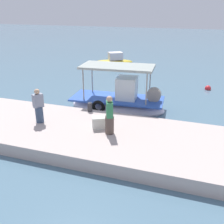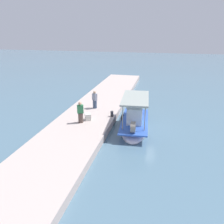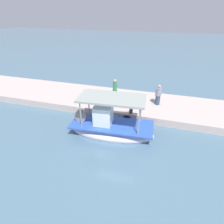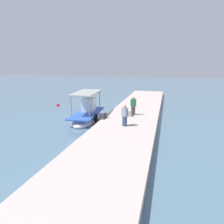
{
  "view_description": "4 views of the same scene",
  "coord_description": "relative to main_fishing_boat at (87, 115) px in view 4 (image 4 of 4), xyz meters",
  "views": [
    {
      "loc": [
        4.96,
        -14.2,
        5.7
      ],
      "look_at": [
        1.09,
        -2.79,
        0.8
      ],
      "focal_mm": 42.22,
      "sensor_mm": 36.0,
      "label": 1
    },
    {
      "loc": [
        16.72,
        1.49,
        7.46
      ],
      "look_at": [
        0.07,
        -2.41,
        1.06
      ],
      "focal_mm": 35.77,
      "sensor_mm": 36.0,
      "label": 2
    },
    {
      "loc": [
        -2.33,
        9.38,
        7.32
      ],
      "look_at": [
        1.0,
        -1.78,
        0.84
      ],
      "focal_mm": 30.3,
      "sensor_mm": 36.0,
      "label": 3
    },
    {
      "loc": [
        -16.25,
        -7.4,
        5.17
      ],
      "look_at": [
        -0.02,
        -3.01,
        1.09
      ],
      "focal_mm": 32.64,
      "sensor_mm": 36.0,
      "label": 4
    }
  ],
  "objects": [
    {
      "name": "marker_buoy",
      "position": [
        4.97,
        5.89,
        -0.39
      ],
      "size": [
        0.43,
        0.43,
        0.43
      ],
      "color": "red",
      "rests_on": "ground_plane"
    },
    {
      "name": "cargo_crate",
      "position": [
        0.23,
        -3.75,
        0.34
      ],
      "size": [
        0.7,
        0.66,
        0.52
      ],
      "primitive_type": "cube",
      "rotation": [
        0.0,
        0.0,
        0.48
      ],
      "color": "silver",
      "rests_on": "dock_quay"
    },
    {
      "name": "fisherman_by_crate",
      "position": [
        0.88,
        -4.11,
        0.85
      ],
      "size": [
        0.5,
        0.54,
        1.69
      ],
      "color": "brown",
      "rests_on": "dock_quay"
    },
    {
      "name": "dock_quay",
      "position": [
        -0.71,
        -4.08,
        -0.2
      ],
      "size": [
        36.0,
        4.6,
        0.56
      ],
      "primitive_type": "cube",
      "color": "#C1AEA7",
      "rests_on": "ground_plane"
    },
    {
      "name": "fisherman_near_bollard",
      "position": [
        -2.63,
        -4.05,
        0.82
      ],
      "size": [
        0.51,
        0.52,
        1.63
      ],
      "color": "#364762",
      "rests_on": "dock_quay"
    },
    {
      "name": "main_fishing_boat",
      "position": [
        0.0,
        0.0,
        0.0
      ],
      "size": [
        5.63,
        2.46,
        2.96
      ],
      "color": "silver",
      "rests_on": "ground_plane"
    },
    {
      "name": "mooring_bollard",
      "position": [
        -0.93,
        -2.04,
        0.31
      ],
      "size": [
        0.24,
        0.24,
        0.46
      ],
      "primitive_type": "cylinder",
      "color": "#2D2D33",
      "rests_on": "dock_quay"
    },
    {
      "name": "ground_plane",
      "position": [
        -0.71,
        0.45,
        -0.48
      ],
      "size": [
        120.0,
        120.0,
        0.0
      ],
      "primitive_type": "plane",
      "color": "slate"
    }
  ]
}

